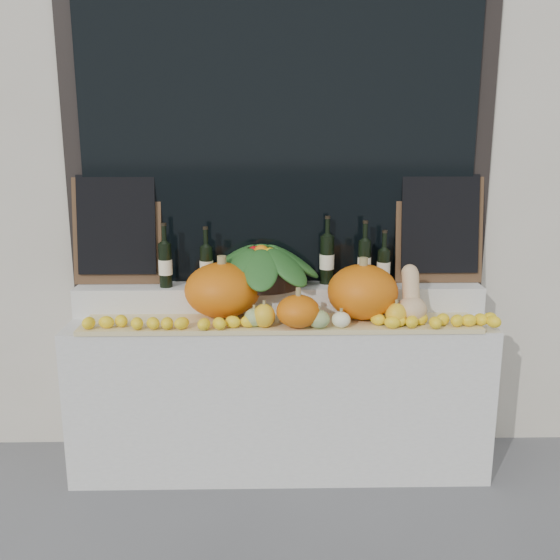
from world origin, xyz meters
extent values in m
cube|color=beige|center=(0.00, 2.25, 2.25)|extent=(7.00, 0.90, 4.50)
cube|color=black|center=(0.00, 1.80, 1.90)|extent=(2.40, 0.04, 2.10)
cube|color=black|center=(0.00, 1.77, 1.90)|extent=(2.20, 0.02, 2.00)
cube|color=silver|center=(0.00, 1.52, 0.44)|extent=(2.30, 0.55, 0.88)
cube|color=silver|center=(0.00, 1.68, 0.96)|extent=(2.30, 0.25, 0.16)
cube|color=tan|center=(0.00, 1.40, 0.89)|extent=(2.10, 0.32, 0.02)
ellipsoid|color=orange|center=(-0.31, 1.50, 1.05)|extent=(0.45, 0.45, 0.30)
ellipsoid|color=orange|center=(0.44, 1.45, 1.05)|extent=(0.48, 0.48, 0.30)
ellipsoid|color=orange|center=(0.09, 1.30, 0.99)|extent=(0.25, 0.25, 0.17)
ellipsoid|color=#D6AD7E|center=(0.69, 1.36, 0.98)|extent=(0.16, 0.16, 0.14)
cylinder|color=#D6AD7E|center=(0.69, 1.41, 1.09)|extent=(0.09, 0.14, 0.18)
sphere|color=#D6AD7E|center=(0.69, 1.45, 1.16)|extent=(0.09, 0.09, 0.09)
ellipsoid|color=#366E21|center=(0.20, 1.28, 0.95)|extent=(0.11, 0.11, 0.10)
cylinder|color=olive|center=(0.20, 1.28, 1.01)|extent=(0.02, 0.02, 0.02)
ellipsoid|color=#366E21|center=(-0.14, 1.32, 0.95)|extent=(0.11, 0.11, 0.10)
cylinder|color=olive|center=(-0.14, 1.32, 1.01)|extent=(0.02, 0.02, 0.02)
ellipsoid|color=#FDFACA|center=(0.12, 1.30, 0.94)|extent=(0.09, 0.09, 0.08)
cylinder|color=olive|center=(0.12, 1.30, 0.99)|extent=(0.02, 0.02, 0.02)
ellipsoid|color=yellow|center=(-0.08, 1.30, 0.97)|extent=(0.11, 0.11, 0.12)
cylinder|color=olive|center=(-0.08, 1.30, 1.04)|extent=(0.02, 0.02, 0.02)
ellipsoid|color=#FDFACA|center=(0.31, 1.29, 0.95)|extent=(0.10, 0.10, 0.08)
cylinder|color=olive|center=(0.31, 1.29, 1.00)|extent=(0.02, 0.02, 0.02)
ellipsoid|color=yellow|center=(0.60, 1.32, 0.96)|extent=(0.11, 0.11, 0.12)
cylinder|color=olive|center=(0.60, 1.32, 1.03)|extent=(0.02, 0.02, 0.02)
cylinder|color=black|center=(-0.10, 1.66, 1.10)|extent=(0.46, 0.46, 0.11)
cylinder|color=black|center=(-0.64, 1.63, 1.16)|extent=(0.07, 0.07, 0.25)
cylinder|color=black|center=(-0.64, 1.63, 1.34)|extent=(0.03, 0.03, 0.10)
cylinder|color=#F2EACA|center=(-0.64, 1.63, 1.15)|extent=(0.08, 0.08, 0.08)
cylinder|color=black|center=(-0.64, 1.63, 1.39)|extent=(0.03, 0.03, 0.02)
cylinder|color=black|center=(-0.41, 1.66, 1.15)|extent=(0.07, 0.07, 0.22)
cylinder|color=black|center=(-0.41, 1.66, 1.31)|extent=(0.03, 0.03, 0.10)
cylinder|color=#F2EACA|center=(-0.41, 1.66, 1.14)|extent=(0.08, 0.08, 0.08)
cylinder|color=black|center=(-0.41, 1.66, 1.37)|extent=(0.03, 0.03, 0.02)
cylinder|color=black|center=(0.27, 1.70, 1.18)|extent=(0.08, 0.08, 0.28)
cylinder|color=black|center=(0.27, 1.70, 1.37)|extent=(0.03, 0.03, 0.10)
cylinder|color=#F2EACA|center=(0.27, 1.70, 1.17)|extent=(0.08, 0.08, 0.08)
cylinder|color=black|center=(0.27, 1.70, 1.42)|extent=(0.03, 0.03, 0.02)
cylinder|color=black|center=(0.48, 1.66, 1.17)|extent=(0.07, 0.07, 0.25)
cylinder|color=black|center=(0.48, 1.66, 1.34)|extent=(0.03, 0.03, 0.10)
cylinder|color=#F2EACA|center=(0.48, 1.66, 1.16)|extent=(0.08, 0.08, 0.08)
cylinder|color=black|center=(0.48, 1.66, 1.40)|extent=(0.03, 0.03, 0.02)
cylinder|color=black|center=(0.59, 1.66, 1.14)|extent=(0.07, 0.07, 0.20)
cylinder|color=black|center=(0.59, 1.66, 1.29)|extent=(0.03, 0.03, 0.10)
cylinder|color=#F2EACA|center=(0.59, 1.66, 1.13)|extent=(0.08, 0.08, 0.08)
cylinder|color=black|center=(0.59, 1.66, 1.35)|extent=(0.03, 0.03, 0.02)
cube|color=#4C331E|center=(-0.92, 1.75, 1.35)|extent=(0.50, 0.11, 0.62)
cube|color=black|center=(-0.92, 1.73, 1.38)|extent=(0.44, 0.10, 0.56)
cube|color=#4C331E|center=(0.92, 1.75, 1.35)|extent=(0.50, 0.11, 0.62)
cube|color=black|center=(0.92, 1.73, 1.38)|extent=(0.44, 0.10, 0.56)
camera|label=1|loc=(-0.06, -1.78, 1.89)|focal=40.00mm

